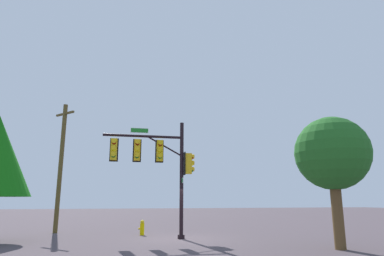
{
  "coord_description": "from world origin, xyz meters",
  "views": [
    {
      "loc": [
        3.19,
        17.28,
        1.96
      ],
      "look_at": [
        -0.48,
        0.41,
        5.72
      ],
      "focal_mm": 30.81,
      "sensor_mm": 36.0,
      "label": 1
    }
  ],
  "objects_px": {
    "utility_pole": "(61,164)",
    "tree_mid": "(332,154)",
    "signal_pole_assembly": "(157,159)",
    "fire_hydrant": "(142,228)"
  },
  "relations": [
    {
      "from": "fire_hydrant",
      "to": "signal_pole_assembly",
      "type": "bearing_deg",
      "value": 103.14
    },
    {
      "from": "signal_pole_assembly",
      "to": "utility_pole",
      "type": "relative_size",
      "value": 0.76
    },
    {
      "from": "signal_pole_assembly",
      "to": "fire_hydrant",
      "type": "distance_m",
      "value": 4.3
    },
    {
      "from": "utility_pole",
      "to": "tree_mid",
      "type": "height_order",
      "value": "utility_pole"
    },
    {
      "from": "utility_pole",
      "to": "tree_mid",
      "type": "xyz_separation_m",
      "value": [
        -12.42,
        9.54,
        -0.29
      ]
    },
    {
      "from": "signal_pole_assembly",
      "to": "tree_mid",
      "type": "height_order",
      "value": "signal_pole_assembly"
    },
    {
      "from": "fire_hydrant",
      "to": "tree_mid",
      "type": "bearing_deg",
      "value": 135.85
    },
    {
      "from": "signal_pole_assembly",
      "to": "fire_hydrant",
      "type": "xyz_separation_m",
      "value": [
        0.52,
        -2.25,
        -3.63
      ]
    },
    {
      "from": "signal_pole_assembly",
      "to": "fire_hydrant",
      "type": "height_order",
      "value": "signal_pole_assembly"
    },
    {
      "from": "tree_mid",
      "to": "signal_pole_assembly",
      "type": "bearing_deg",
      "value": -35.71
    }
  ]
}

